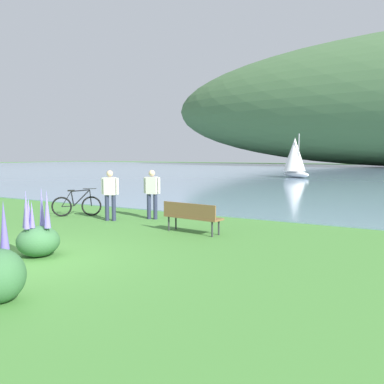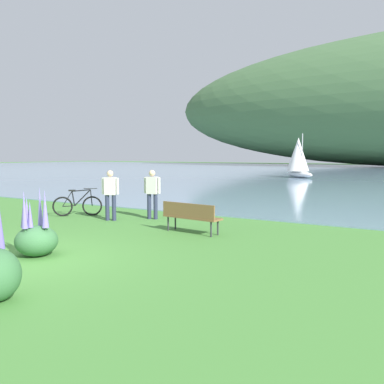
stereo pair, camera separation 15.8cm
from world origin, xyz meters
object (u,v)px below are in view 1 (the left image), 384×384
at_px(bicycle_leaning_near_bench, 77,205).
at_px(person_on_the_grass, 110,192).
at_px(sailboat_mid_bay, 295,157).
at_px(park_bench_near_camera, 191,215).
at_px(person_at_shoreline, 152,191).

height_order(bicycle_leaning_near_bench, person_on_the_grass, person_on_the_grass).
bearing_deg(sailboat_mid_bay, bicycle_leaning_near_bench, -89.80).
height_order(park_bench_near_camera, person_at_shoreline, person_at_shoreline).
bearing_deg(bicycle_leaning_near_bench, person_at_shoreline, 16.87).
relative_size(park_bench_near_camera, sailboat_mid_bay, 0.44).
bearing_deg(park_bench_near_camera, person_on_the_grass, 171.60).
bearing_deg(bicycle_leaning_near_bench, park_bench_near_camera, -7.17).
distance_m(park_bench_near_camera, person_on_the_grass, 3.56).
relative_size(bicycle_leaning_near_bench, sailboat_mid_bay, 0.33).
bearing_deg(person_on_the_grass, person_at_shoreline, 43.62).
distance_m(bicycle_leaning_near_bench, person_at_shoreline, 2.95).
bearing_deg(person_on_the_grass, bicycle_leaning_near_bench, 175.31).
distance_m(park_bench_near_camera, person_at_shoreline, 2.92).
relative_size(park_bench_near_camera, person_on_the_grass, 1.08).
height_order(park_bench_near_camera, bicycle_leaning_near_bench, bicycle_leaning_near_bench).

